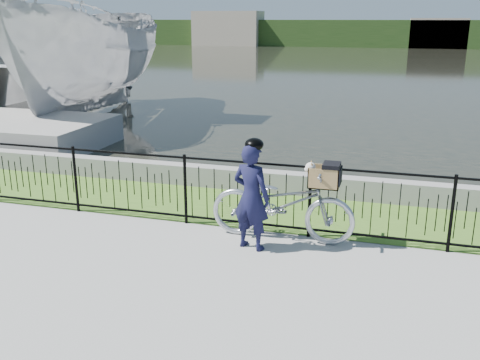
% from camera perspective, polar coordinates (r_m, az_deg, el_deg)
% --- Properties ---
extents(ground, '(120.00, 120.00, 0.00)m').
position_cam_1_polar(ground, '(7.08, -2.98, -9.99)').
color(ground, gray).
rests_on(ground, ground).
extents(grass_strip, '(60.00, 2.00, 0.01)m').
position_cam_1_polar(grass_strip, '(9.38, 2.23, -3.05)').
color(grass_strip, '#487123').
rests_on(grass_strip, ground).
extents(water, '(120.00, 120.00, 0.00)m').
position_cam_1_polar(water, '(39.14, 13.38, 11.76)').
color(water, black).
rests_on(water, ground).
extents(quay_wall, '(60.00, 0.30, 0.40)m').
position_cam_1_polar(quay_wall, '(10.24, 3.61, -0.18)').
color(quay_wall, gray).
rests_on(quay_wall, ground).
extents(fence, '(14.00, 0.06, 1.15)m').
position_cam_1_polar(fence, '(8.27, 0.59, -1.61)').
color(fence, black).
rests_on(fence, ground).
extents(far_treeline, '(120.00, 6.00, 3.00)m').
position_cam_1_polar(far_treeline, '(66.01, 14.91, 14.88)').
color(far_treeline, '#274119').
rests_on(far_treeline, ground).
extents(far_building_left, '(8.00, 4.00, 4.00)m').
position_cam_1_polar(far_building_left, '(67.05, -1.26, 15.87)').
color(far_building_left, '#A19581').
rests_on(far_building_left, ground).
extents(far_building_right, '(6.00, 3.00, 3.20)m').
position_cam_1_polar(far_building_right, '(64.59, 20.36, 14.47)').
color(far_building_right, '#A19581').
rests_on(far_building_right, ground).
extents(bicycle_rig, '(2.16, 0.75, 1.25)m').
position_cam_1_polar(bicycle_rig, '(7.95, 4.59, -2.44)').
color(bicycle_rig, '#B2B6BE').
rests_on(bicycle_rig, ground).
extents(cyclist, '(0.65, 0.51, 1.62)m').
position_cam_1_polar(cyclist, '(7.55, 1.21, -1.60)').
color(cyclist, black).
rests_on(cyclist, ground).
extents(boat_near, '(5.29, 10.33, 5.60)m').
position_cam_1_polar(boat_near, '(18.29, -16.04, 12.54)').
color(boat_near, '#B6B6B6').
rests_on(boat_near, water).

